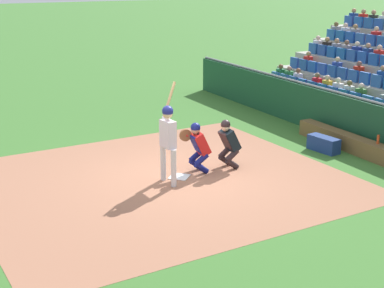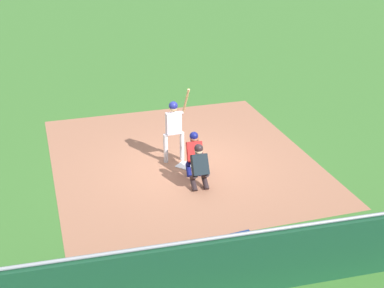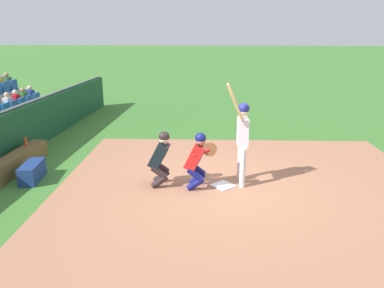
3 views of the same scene
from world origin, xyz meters
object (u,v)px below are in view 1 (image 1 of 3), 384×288
Objects in this scene: home_plate_umpire at (228,141)px; equipment_duffel_bag at (324,144)px; home_plate_marker at (179,177)px; batter_at_plate at (168,135)px; catcher_crouching at (198,144)px; dugout_bench at (345,141)px; water_bottle_on_bench at (378,139)px.

home_plate_umpire is 1.39× the size of equipment_duffel_bag.
equipment_duffel_bag reaches higher than home_plate_marker.
catcher_crouching is (0.36, -0.96, -0.45)m from batter_at_plate.
dugout_bench reaches higher than equipment_duffel_bag.
dugout_bench is at bearing 3.46° from water_bottle_on_bench.
home_plate_marker is at bearing 81.94° from equipment_duffel_bag.
equipment_duffel_bag is (0.07, 0.68, -0.01)m from dugout_bench.
water_bottle_on_bench is 0.26× the size of equipment_duffel_bag.
water_bottle_on_bench is (-1.35, -4.61, -0.16)m from catcher_crouching.
home_plate_marker is 1.24m from batter_at_plate.
batter_at_plate is at bearing 110.57° from catcher_crouching.
dugout_bench reaches higher than home_plate_marker.
home_plate_umpire reaches higher than water_bottle_on_bench.
batter_at_plate is at bearing 119.85° from home_plate_marker.
batter_at_plate is 0.66× the size of dugout_bench.
catcher_crouching is 1.39× the size of equipment_duffel_bag.
home_plate_umpire is at bearing 88.19° from dugout_bench.
batter_at_plate is 2.52× the size of equipment_duffel_bag.
catcher_crouching is at bearing -76.69° from home_plate_marker.
equipment_duffel_bag is (0.01, -4.42, 0.19)m from home_plate_marker.
home_plate_umpire is at bearing -87.76° from home_plate_marker.
water_bottle_on_bench is 1.48m from equipment_duffel_bag.
equipment_duffel_bag is (0.24, -4.82, -0.96)m from batter_at_plate.
catcher_crouching is 5.45× the size of water_bottle_on_bench.
batter_at_plate is at bearing 98.96° from home_plate_umpire.
batter_at_plate is 5.59m from dugout_bench.
batter_at_plate reaches higher than dugout_bench.
catcher_crouching reaches higher than home_plate_marker.
home_plate_umpire is 3.07m from equipment_duffel_bag.
home_plate_marker is 0.34× the size of catcher_crouching.
dugout_bench is at bearing -90.71° from home_plate_marker.
equipment_duffel_bag is at bearing 84.01° from dugout_bench.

